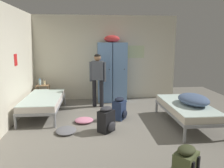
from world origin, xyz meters
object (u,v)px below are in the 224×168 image
object	(u,v)px
bed_right	(186,108)
backpack_olive	(185,166)
bed_left_rear	(43,101)
backpack_black	(107,120)
bedding_heap	(193,99)
locker_bank	(112,71)
clothes_pile_grey	(66,130)
water_bottle	(40,82)
person_traveler	(98,75)
lotion_bottle	(45,83)
backpack_navy	(120,109)
clothes_pile_pink	(84,120)
shelf_unit	(43,92)

from	to	relation	value
bed_right	backpack_olive	xyz separation A→B (m)	(-0.94, -2.13, -0.12)
bed_left_rear	backpack_black	xyz separation A→B (m)	(1.55, -1.24, -0.12)
bed_right	bedding_heap	xyz separation A→B (m)	(0.11, -0.08, 0.23)
locker_bank	bed_right	distance (m)	2.74
locker_bank	clothes_pile_grey	size ratio (longest dim) A/B	4.08
bedding_heap	water_bottle	world-z (taller)	water_bottle
locker_bank	backpack_black	world-z (taller)	locker_bank
person_traveler	backpack_black	bearing A→B (deg)	-86.21
lotion_bottle	backpack_olive	size ratio (longest dim) A/B	0.32
bed_right	person_traveler	xyz separation A→B (m)	(-1.98, 1.60, 0.54)
backpack_navy	bed_left_rear	bearing A→B (deg)	165.32
clothes_pile_pink	shelf_unit	bearing A→B (deg)	125.97
shelf_unit	backpack_black	world-z (taller)	shelf_unit
backpack_black	clothes_pile_pink	world-z (taller)	backpack_black
bedding_heap	backpack_black	distance (m)	2.01
person_traveler	backpack_black	xyz separation A→B (m)	(0.12, -1.87, -0.67)
shelf_unit	bed_right	distance (m)	4.23
bed_right	backpack_navy	distance (m)	1.56
bed_left_rear	clothes_pile_pink	size ratio (longest dim) A/B	4.32
person_traveler	lotion_bottle	xyz separation A→B (m)	(-1.61, 0.49, -0.28)
water_bottle	clothes_pile_grey	bearing A→B (deg)	-66.68
clothes_pile_grey	clothes_pile_pink	world-z (taller)	clothes_pile_pink
backpack_black	water_bottle	bearing A→B (deg)	127.85
shelf_unit	backpack_navy	size ratio (longest dim) A/B	1.04
bedding_heap	backpack_olive	bearing A→B (deg)	-117.24
locker_bank	bedding_heap	world-z (taller)	locker_bank
locker_bank	bed_left_rear	size ratio (longest dim) A/B	1.09
person_traveler	water_bottle	world-z (taller)	person_traveler
locker_bank	water_bottle	size ratio (longest dim) A/B	10.59
lotion_bottle	backpack_olive	xyz separation A→B (m)	(2.64, -4.22, -0.39)
lotion_bottle	backpack_olive	distance (m)	4.99
person_traveler	clothes_pile_pink	size ratio (longest dim) A/B	3.49
bed_right	clothes_pile_grey	xyz separation A→B (m)	(-2.71, -0.23, -0.34)
person_traveler	clothes_pile_pink	world-z (taller)	person_traveler
clothes_pile_pink	backpack_olive	bearing A→B (deg)	-60.24
bedding_heap	shelf_unit	bearing A→B (deg)	149.70
person_traveler	clothes_pile_pink	distance (m)	1.59
locker_bank	backpack_black	bearing A→B (deg)	-97.87
backpack_navy	lotion_bottle	bearing A→B (deg)	142.36
bed_right	backpack_olive	distance (m)	2.34
backpack_olive	clothes_pile_pink	world-z (taller)	backpack_olive
locker_bank	clothes_pile_pink	distance (m)	2.26
bed_right	backpack_navy	size ratio (longest dim) A/B	3.45
bed_left_rear	backpack_olive	distance (m)	3.96
bed_left_rear	bed_right	world-z (taller)	same
locker_bank	shelf_unit	bearing A→B (deg)	-177.77
backpack_navy	clothes_pile_grey	bearing A→B (deg)	-150.37
locker_bank	bed_right	bearing A→B (deg)	-55.59
locker_bank	clothes_pile_grey	xyz separation A→B (m)	(-1.20, -2.44, -0.93)
bed_left_rear	bed_right	size ratio (longest dim) A/B	1.00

